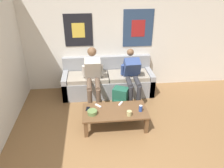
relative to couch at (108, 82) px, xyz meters
name	(u,v)px	position (x,y,z in m)	size (l,w,h in m)	color
wall_back	(105,38)	(-0.04, 0.37, 0.98)	(10.00, 0.07, 2.55)	silver
couch	(108,82)	(0.00, 0.00, 0.00)	(2.13, 0.73, 0.84)	gray
coffee_table	(115,113)	(0.02, -1.32, 0.00)	(1.22, 0.62, 0.35)	brown
person_seated_adult	(93,75)	(-0.36, -0.38, 0.37)	(0.47, 0.94, 1.21)	brown
person_seated_teen	(132,75)	(0.51, -0.35, 0.33)	(0.47, 0.96, 1.12)	#2D2D33
backpack	(120,99)	(0.21, -0.71, -0.07)	(0.38, 0.35, 0.48)	#1E5642
ceramic_bowl	(92,112)	(-0.41, -1.39, 0.10)	(0.18, 0.18, 0.08)	#607F47
pillar_candle	(129,113)	(0.26, -1.50, 0.10)	(0.09, 0.09, 0.10)	tan
drink_can_blue	(141,108)	(0.49, -1.39, 0.12)	(0.07, 0.07, 0.12)	#28479E
game_controller_near_left	(121,103)	(0.16, -1.11, 0.07)	(0.11, 0.14, 0.03)	white
game_controller_near_right	(98,106)	(-0.29, -1.14, 0.07)	(0.12, 0.13, 0.03)	white
cell_phone	(88,109)	(-0.49, -1.22, 0.06)	(0.09, 0.14, 0.01)	black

